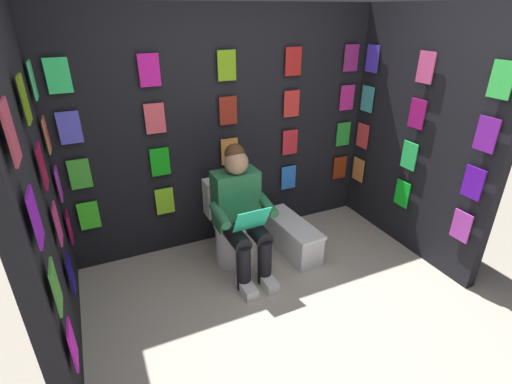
# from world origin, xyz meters

# --- Properties ---
(ground_plane) EXTENTS (30.00, 30.00, 0.00)m
(ground_plane) POSITION_xyz_m (0.00, 0.00, 0.00)
(ground_plane) COLOR #B2A899
(display_wall_back) EXTENTS (3.17, 0.14, 2.26)m
(display_wall_back) POSITION_xyz_m (0.00, -1.75, 1.13)
(display_wall_back) COLOR black
(display_wall_back) RESTS_ON ground
(display_wall_left) EXTENTS (0.14, 1.70, 2.26)m
(display_wall_left) POSITION_xyz_m (-1.58, -0.85, 1.13)
(display_wall_left) COLOR black
(display_wall_left) RESTS_ON ground
(display_wall_right) EXTENTS (0.14, 1.70, 2.26)m
(display_wall_right) POSITION_xyz_m (1.58, -0.85, 1.13)
(display_wall_right) COLOR black
(display_wall_right) RESTS_ON ground
(toilet) EXTENTS (0.41, 0.56, 0.77)m
(toilet) POSITION_xyz_m (0.13, -1.31, 0.33)
(toilet) COLOR white
(toilet) RESTS_ON ground
(person_reading) EXTENTS (0.53, 0.69, 1.19)m
(person_reading) POSITION_xyz_m (0.13, -1.08, 0.60)
(person_reading) COLOR #286B42
(person_reading) RESTS_ON ground
(comic_longbox_near) EXTENTS (0.32, 0.77, 0.32)m
(comic_longbox_near) POSITION_xyz_m (-0.44, -1.16, 0.16)
(comic_longbox_near) COLOR silver
(comic_longbox_near) RESTS_ON ground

